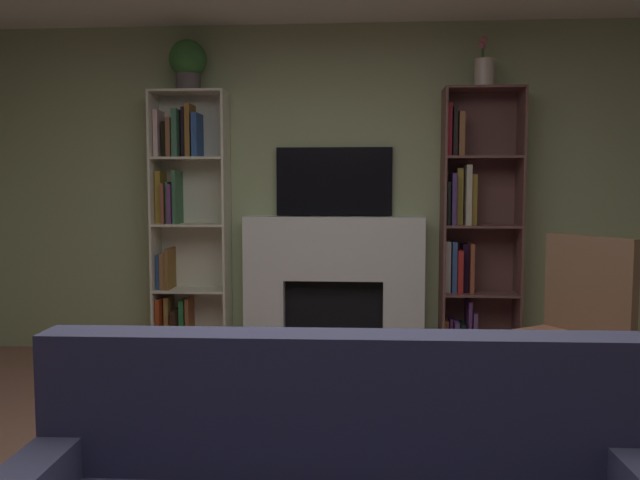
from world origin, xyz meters
The scene contains 9 objects.
wall_back_accent centered at (0.00, 2.71, 1.30)m, with size 5.77×0.06×2.61m, color #A0AF7D.
fireplace centered at (0.00, 2.57, 0.58)m, with size 1.51×0.50×1.10m.
tv centered at (0.00, 2.65, 1.38)m, with size 0.91×0.06×0.53m, color black.
bookshelf_left centered at (-1.19, 2.58, 1.05)m, with size 0.59×0.28×2.08m.
bookshelf_right centered at (1.05, 2.57, 0.98)m, with size 0.59×0.30×2.08m.
potted_plant centered at (-1.13, 2.53, 2.29)m, with size 0.29×0.29×0.39m.
vase_with_flowers centered at (1.13, 2.53, 2.20)m, with size 0.14×0.14×0.39m.
armchair centered at (1.35, 1.15, 0.53)m, with size 0.85×0.83×1.06m.
coffee_table centered at (0.18, -0.06, 0.38)m, with size 0.72×0.54×0.44m.
Camera 1 is at (0.25, -2.43, 1.34)m, focal length 36.06 mm.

